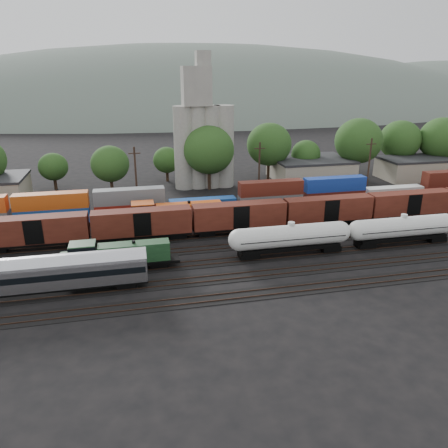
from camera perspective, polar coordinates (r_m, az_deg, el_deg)
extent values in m
plane|color=black|center=(65.86, 0.07, -3.05)|extent=(600.00, 600.00, 0.00)
cube|color=black|center=(52.74, 3.71, -9.13)|extent=(180.00, 3.20, 0.08)
cube|color=#382319|center=(52.10, 3.93, -9.42)|extent=(180.00, 0.08, 0.16)
cube|color=#382319|center=(53.30, 3.49, -8.69)|extent=(180.00, 0.08, 0.16)
cube|color=black|center=(57.00, 2.30, -6.78)|extent=(180.00, 3.20, 0.08)
cube|color=#382319|center=(56.35, 2.49, -7.03)|extent=(180.00, 0.08, 0.16)
cube|color=#382319|center=(57.59, 2.12, -6.40)|extent=(180.00, 0.08, 0.16)
cube|color=black|center=(61.38, 1.10, -4.77)|extent=(180.00, 3.20, 0.08)
cube|color=#382319|center=(60.71, 1.26, -4.97)|extent=(180.00, 0.08, 0.16)
cube|color=#382319|center=(61.98, 0.94, -4.43)|extent=(180.00, 0.08, 0.16)
cube|color=black|center=(65.85, 0.07, -3.02)|extent=(180.00, 3.20, 0.08)
cube|color=#382319|center=(65.17, 0.21, -3.19)|extent=(180.00, 0.08, 0.16)
cube|color=#382319|center=(66.46, -0.07, -2.72)|extent=(180.00, 0.08, 0.16)
cube|color=black|center=(70.38, -0.83, -1.50)|extent=(180.00, 3.20, 0.08)
cube|color=#382319|center=(69.70, -0.71, -1.64)|extent=(180.00, 0.08, 0.16)
cube|color=#382319|center=(71.01, -0.95, -1.23)|extent=(180.00, 0.08, 0.16)
cube|color=black|center=(74.98, -1.61, -0.16)|extent=(180.00, 3.20, 0.08)
cube|color=#382319|center=(74.29, -1.51, -0.28)|extent=(180.00, 0.08, 0.16)
cube|color=#382319|center=(75.62, -1.72, 0.08)|extent=(180.00, 0.08, 0.16)
cube|color=black|center=(79.62, -2.31, 1.03)|extent=(180.00, 3.20, 0.08)
cube|color=#382319|center=(78.93, -2.21, 0.92)|extent=(180.00, 0.08, 0.16)
cube|color=#382319|center=(80.27, -2.40, 1.24)|extent=(180.00, 0.08, 0.16)
cube|color=black|center=(59.45, -13.32, -4.94)|extent=(15.39, 2.63, 0.36)
cube|color=black|center=(59.62, -13.29, -5.30)|extent=(4.53, 1.99, 0.72)
cube|color=#193D1E|center=(58.87, -11.63, -3.57)|extent=(9.24, 2.17, 2.44)
cube|color=#193D1E|center=(59.11, -17.92, -3.77)|extent=(3.26, 2.63, 2.99)
cube|color=black|center=(58.76, -18.01, -2.92)|extent=(3.35, 2.72, 0.81)
cube|color=#193D1E|center=(59.64, -19.91, -4.50)|extent=(1.45, 2.17, 1.63)
cylinder|color=black|center=(58.36, -11.72, -2.34)|extent=(0.45, 0.45, 0.45)
cube|color=black|center=(60.04, -17.99, -5.77)|extent=(2.35, 1.81, 0.63)
cube|color=black|center=(59.75, -8.54, -5.11)|extent=(2.35, 1.81, 0.63)
cylinder|color=silver|center=(62.65, 8.71, -1.51)|extent=(15.07, 3.10, 3.10)
sphere|color=silver|center=(60.43, 2.02, -2.09)|extent=(3.10, 3.10, 3.10)
sphere|color=silver|center=(65.67, 14.85, -0.96)|extent=(3.10, 3.10, 3.10)
cylinder|color=silver|center=(62.05, 8.79, 0.01)|extent=(0.96, 0.96, 0.54)
cube|color=black|center=(62.65, 8.71, -1.51)|extent=(15.41, 3.25, 0.09)
cube|color=black|center=(63.28, 8.63, -2.96)|extent=(14.56, 2.35, 0.54)
cube|color=black|center=(61.68, 3.23, -4.02)|extent=(2.78, 2.14, 0.75)
cube|color=black|center=(65.91, 13.62, -2.98)|extent=(2.78, 2.14, 0.75)
cylinder|color=silver|center=(70.93, 22.30, -0.34)|extent=(14.66, 3.02, 3.02)
sphere|color=silver|center=(67.10, 17.14, -0.82)|extent=(3.02, 3.02, 3.02)
sphere|color=silver|center=(75.29, 26.91, 0.09)|extent=(3.02, 3.02, 3.02)
cylinder|color=silver|center=(70.41, 22.48, 0.98)|extent=(0.94, 0.94, 0.52)
cube|color=black|center=(70.93, 22.30, -0.34)|extent=(14.99, 3.16, 0.08)
cube|color=black|center=(71.48, 22.14, -1.59)|extent=(14.16, 2.29, 0.52)
cube|color=black|center=(68.54, 17.92, -2.52)|extent=(2.71, 2.08, 0.73)
cube|color=black|center=(75.18, 25.85, -1.63)|extent=(2.71, 2.08, 0.73)
cube|color=silver|center=(55.11, -21.29, -6.31)|extent=(21.45, 2.59, 2.68)
cylinder|color=silver|center=(54.57, -21.46, -5.04)|extent=(21.45, 2.59, 2.59)
cube|color=black|center=(54.98, -21.33, -6.01)|extent=(21.02, 2.65, 0.75)
cube|color=black|center=(55.72, -21.11, -7.64)|extent=(21.45, 2.32, 0.36)
cube|color=black|center=(55.17, -12.61, -7.57)|extent=(2.32, 1.79, 0.63)
cube|color=black|center=(73.72, -6.21, 0.43)|extent=(18.20, 2.93, 0.40)
cube|color=black|center=(73.87, -6.19, 0.10)|extent=(5.05, 2.22, 0.81)
cube|color=#C04610|center=(73.48, -4.56, 1.71)|extent=(10.92, 2.43, 2.73)
cube|color=#C04610|center=(72.78, -10.53, 1.51)|extent=(3.64, 2.93, 3.34)
cube|color=black|center=(72.47, -10.58, 2.31)|extent=(3.74, 3.03, 0.91)
cube|color=#C04610|center=(72.99, -12.49, 0.80)|extent=(1.62, 2.43, 1.82)
cylinder|color=black|center=(73.03, -4.59, 2.84)|extent=(0.51, 0.51, 0.51)
cube|color=black|center=(73.58, -10.69, -0.38)|extent=(2.63, 2.02, 0.71)
cube|color=black|center=(74.74, -1.75, 0.28)|extent=(2.63, 2.02, 0.71)
cube|color=black|center=(70.06, -23.22, -2.24)|extent=(15.00, 2.60, 0.40)
cube|color=#4D1C12|center=(69.37, -23.45, -0.63)|extent=(15.00, 2.90, 3.80)
cube|color=black|center=(68.70, -10.55, -1.34)|extent=(15.00, 2.60, 0.40)
cube|color=#4D1C12|center=(67.99, -10.66, 0.31)|extent=(15.00, 2.90, 3.80)
cube|color=black|center=(70.74, 1.99, -0.39)|extent=(15.00, 2.60, 0.40)
cube|color=#4D1C12|center=(70.05, 2.01, 1.22)|extent=(15.00, 2.90, 3.80)
cube|color=black|center=(75.92, 13.31, 0.49)|extent=(15.00, 2.60, 0.40)
cube|color=#4D1C12|center=(75.28, 13.43, 2.00)|extent=(15.00, 2.90, 3.80)
cube|color=black|center=(83.65, 22.87, 1.21)|extent=(15.00, 2.60, 0.40)
cube|color=#4D1C12|center=(83.07, 23.06, 2.59)|extent=(15.00, 2.90, 3.80)
cube|color=black|center=(79.48, -2.31, 1.34)|extent=(160.00, 2.60, 0.60)
cube|color=#154595|center=(78.91, -21.43, 1.05)|extent=(12.00, 2.40, 2.60)
cube|color=#BC4C13|center=(78.18, -21.66, 2.86)|extent=(12.00, 2.40, 2.60)
cube|color=maroon|center=(77.85, -12.12, 1.75)|extent=(12.00, 2.40, 2.60)
cube|color=slate|center=(77.12, -12.25, 3.59)|extent=(12.00, 2.40, 2.60)
cube|color=navy|center=(78.89, -2.79, 2.41)|extent=(12.00, 2.40, 2.60)
cube|color=slate|center=(81.93, 6.07, 2.98)|extent=(12.00, 2.40, 2.60)
cube|color=#561D14|center=(81.23, 6.13, 4.74)|extent=(12.00, 2.40, 2.60)
cube|color=#481610|center=(86.78, 14.12, 3.43)|extent=(12.00, 2.40, 2.60)
cube|color=navy|center=(86.12, 14.26, 5.09)|extent=(12.00, 2.40, 2.60)
cube|color=silver|center=(93.15, 21.21, 3.78)|extent=(12.00, 2.40, 2.60)
cylinder|color=gray|center=(97.49, -5.24, 9.84)|extent=(4.40, 4.40, 18.00)
cylinder|color=gray|center=(97.91, -3.48, 9.92)|extent=(4.40, 4.40, 18.00)
cylinder|color=gray|center=(98.43, -1.73, 10.00)|extent=(4.40, 4.40, 18.00)
cylinder|color=gray|center=(99.03, 0.00, 10.07)|extent=(4.40, 4.40, 18.00)
cube|color=gray|center=(96.60, -3.64, 17.55)|extent=(6.00, 5.00, 8.00)
cube|color=gray|center=(96.81, -2.77, 20.53)|extent=(3.00, 3.00, 4.00)
cube|color=#9E937F|center=(109.00, 11.21, 6.99)|extent=(18.00, 14.00, 4.60)
cube|color=#232326|center=(108.49, 11.30, 8.30)|extent=(18.36, 14.28, 0.50)
cube|color=#9E937F|center=(117.17, 23.56, 6.60)|extent=(16.00, 10.00, 4.60)
cube|color=#232326|center=(116.69, 23.73, 7.81)|extent=(16.32, 10.20, 0.50)
cylinder|color=black|center=(104.66, -21.15, 4.89)|extent=(0.70, 0.70, 2.34)
ellipsoid|color=#294F1D|center=(103.82, -21.41, 6.98)|extent=(6.35, 6.35, 6.02)
cylinder|color=black|center=(97.23, -14.42, 4.74)|extent=(0.70, 0.70, 2.97)
ellipsoid|color=#294F1D|center=(96.13, -14.67, 7.61)|extent=(8.05, 8.05, 7.63)
cylinder|color=black|center=(105.71, -7.41, 6.19)|extent=(0.70, 0.70, 2.36)
ellipsoid|color=#294F1D|center=(104.88, -7.50, 8.29)|extent=(6.41, 6.41, 6.07)
cylinder|color=black|center=(97.42, -1.94, 5.71)|extent=(0.70, 0.70, 4.05)
ellipsoid|color=#294F1D|center=(96.03, -1.99, 9.65)|extent=(10.99, 10.99, 10.41)
cylinder|color=black|center=(107.09, 5.79, 6.85)|extent=(0.70, 0.70, 3.91)
ellipsoid|color=#294F1D|center=(105.85, 5.91, 10.31)|extent=(10.61, 10.61, 10.05)
cylinder|color=black|center=(110.99, 10.49, 6.73)|extent=(0.70, 0.70, 2.62)
ellipsoid|color=#294F1D|center=(110.12, 10.63, 8.97)|extent=(7.12, 7.12, 6.75)
cylinder|color=black|center=(112.73, 16.81, 6.83)|extent=(0.70, 0.70, 4.17)
ellipsoid|color=#294F1D|center=(111.50, 17.16, 10.33)|extent=(11.32, 11.32, 10.72)
cylinder|color=black|center=(122.70, 21.62, 7.19)|extent=(0.70, 0.70, 3.83)
ellipsoid|color=#294F1D|center=(121.64, 22.00, 10.13)|extent=(10.38, 10.38, 9.84)
cylinder|color=black|center=(125.43, 26.06, 6.88)|extent=(0.70, 0.70, 4.07)
ellipsoid|color=#294F1D|center=(124.34, 26.53, 9.94)|extent=(11.05, 11.05, 10.47)
cylinder|color=black|center=(83.58, -11.41, 5.80)|extent=(0.36, 0.36, 12.00)
cube|color=black|center=(82.61, -11.63, 9.04)|extent=(2.20, 0.18, 0.18)
cylinder|color=black|center=(87.34, 4.61, 6.71)|extent=(0.36, 0.36, 12.00)
cube|color=black|center=(86.41, 4.70, 9.82)|extent=(2.20, 0.18, 0.18)
cylinder|color=black|center=(97.08, 18.39, 7.08)|extent=(0.36, 0.36, 12.00)
cube|color=black|center=(96.24, 18.69, 9.87)|extent=(2.20, 0.18, 0.18)
ellipsoid|color=#59665B|center=(327.29, -3.18, 11.07)|extent=(520.00, 286.00, 130.00)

